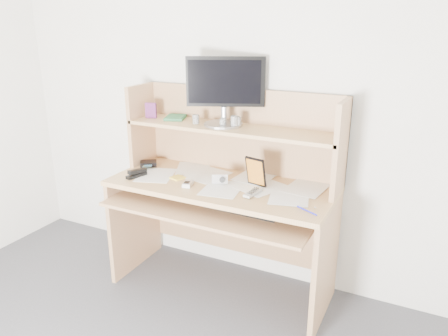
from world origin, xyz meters
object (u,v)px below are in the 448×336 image
at_px(keyboard, 243,207).
at_px(monitor, 225,89).
at_px(game_case, 256,172).
at_px(desk, 226,188).
at_px(tv_remote, 253,192).

distance_m(keyboard, monitor, 0.74).
height_order(keyboard, game_case, game_case).
bearing_deg(desk, tv_remote, -32.75).
bearing_deg(tv_remote, desk, 155.43).
relative_size(desk, game_case, 7.71).
xyz_separation_m(keyboard, monitor, (-0.25, 0.27, 0.64)).
distance_m(tv_remote, monitor, 0.67).
bearing_deg(desk, keyboard, -41.68).
bearing_deg(game_case, desk, -176.80).
height_order(tv_remote, game_case, game_case).
bearing_deg(monitor, keyboard, -70.38).
distance_m(desk, keyboard, 0.26).
relative_size(keyboard, monitor, 1.00).
bearing_deg(keyboard, game_case, 84.65).
xyz_separation_m(game_case, monitor, (-0.27, 0.13, 0.46)).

